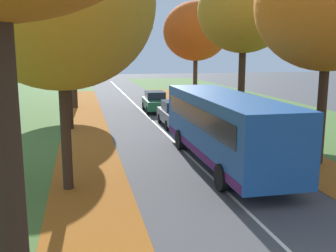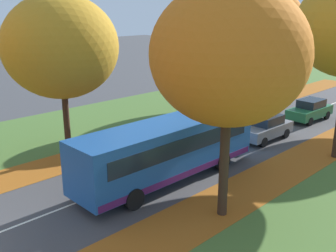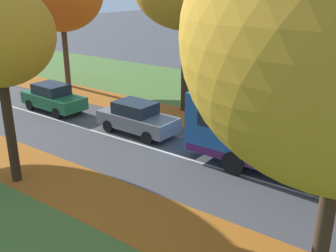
# 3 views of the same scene
# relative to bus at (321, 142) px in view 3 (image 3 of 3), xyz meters

# --- Properties ---
(leaf_litter_left) EXTENTS (2.80, 60.00, 0.00)m
(leaf_litter_left) POSITION_rel_bus_xyz_m (-5.69, 3.44, -1.69)
(leaf_litter_left) COLOR #9E5619
(leaf_litter_left) RESTS_ON grass_verge_left
(grass_verge_right) EXTENTS (12.00, 90.00, 0.01)m
(grass_verge_right) POSITION_rel_bus_xyz_m (8.11, 9.44, -1.70)
(grass_verge_right) COLOR #476B2D
(grass_verge_right) RESTS_ON ground
(leaf_litter_right) EXTENTS (2.80, 60.00, 0.00)m
(leaf_litter_right) POSITION_rel_bus_xyz_m (3.51, 3.44, -1.69)
(leaf_litter_right) COLOR #9E5619
(leaf_litter_right) RESTS_ON grass_verge_right
(road_centre_line) EXTENTS (0.12, 80.00, 0.01)m
(road_centre_line) POSITION_rel_bus_xyz_m (-1.09, 9.44, -1.70)
(road_centre_line) COLOR silver
(road_centre_line) RESTS_ON ground
(bus) EXTENTS (2.73, 10.42, 2.98)m
(bus) POSITION_rel_bus_xyz_m (0.00, 0.00, 0.00)
(bus) COLOR #1E5199
(bus) RESTS_ON ground
(car_grey_lead) EXTENTS (1.85, 4.24, 1.62)m
(car_grey_lead) POSITION_rel_bus_xyz_m (0.02, 8.90, -0.89)
(car_grey_lead) COLOR slate
(car_grey_lead) RESTS_ON ground
(car_green_following) EXTENTS (1.91, 4.27, 1.62)m
(car_green_following) POSITION_rel_bus_xyz_m (-0.09, 15.31, -0.89)
(car_green_following) COLOR #1E6038
(car_green_following) RESTS_ON ground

